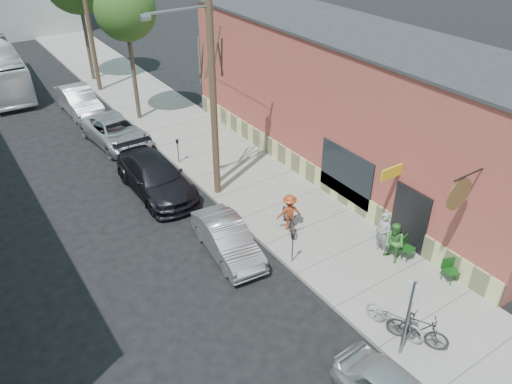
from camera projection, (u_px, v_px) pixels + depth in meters
ground at (250, 299)px, 16.88m from camera, size 120.00×120.00×0.00m
sidewalk at (203, 145)px, 26.59m from camera, size 4.50×58.00×0.15m
cafe_building at (353, 104)px, 22.90m from camera, size 6.60×20.20×6.61m
sign_post at (409, 312)px, 13.86m from camera, size 0.07×0.45×2.80m
parking_meter_near at (293, 243)px, 17.86m from camera, size 0.14×0.14×1.24m
parking_meter_far at (178, 147)px, 24.33m from camera, size 0.14×0.14×1.24m
utility_pole_near at (211, 79)px, 19.62m from camera, size 3.57×0.28×10.00m
utility_pole_far at (86, 9)px, 30.69m from camera, size 1.80×0.28×10.00m
tree_bare at (214, 131)px, 21.69m from camera, size 0.24×0.24×5.28m
tree_leafy_mid at (125, 11)px, 26.26m from camera, size 3.24×3.24×7.73m
patio_chair_a at (408, 248)px, 18.24m from camera, size 0.61×0.61×0.88m
patio_chair_b at (451, 271)px, 17.20m from camera, size 0.66×0.66×0.88m
patron_grey at (383, 233)px, 18.35m from camera, size 0.47×0.66×1.72m
patron_green at (394, 243)px, 17.94m from camera, size 0.62×0.79×1.60m
cyclist at (289, 212)px, 19.65m from camera, size 1.13×0.87×1.55m
cyclist_bike at (289, 218)px, 19.80m from camera, size 1.32×1.96×0.97m
parked_bike_a at (418, 329)px, 14.79m from camera, size 1.37×1.89×1.12m
parked_bike_b at (395, 318)px, 15.23m from camera, size 1.11×2.07×1.03m
car_1 at (227, 239)px, 18.60m from camera, size 1.78×4.11×1.32m
car_2 at (155, 177)px, 22.29m from camera, size 2.20×5.38×1.56m
car_3 at (116, 132)px, 26.47m from camera, size 2.73×5.19×1.39m
car_4 at (79, 101)px, 30.05m from camera, size 1.76×4.73×1.54m
bus at (2, 69)px, 33.14m from camera, size 2.85×10.08×2.78m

